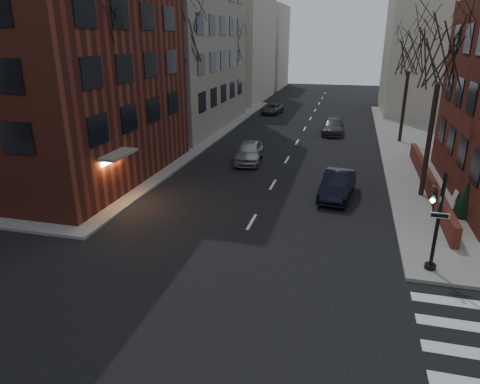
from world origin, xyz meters
name	(u,v)px	position (x,y,z in m)	size (l,w,h in m)	color
sidewalk_far_left	(22,125)	(-29.00, 30.00, 0.07)	(44.00, 44.00, 0.15)	gray
building_left_brick	(25,34)	(-15.50, 16.50, 9.00)	(15.00, 15.00, 18.00)	maroon
low_wall_right	(429,182)	(9.30, 19.00, 0.65)	(0.35, 16.00, 1.00)	maroon
building_distant_la	(218,35)	(-15.00, 55.00, 9.00)	(14.00, 16.00, 18.00)	#BEB5A1
building_distant_ra	(450,44)	(15.00, 50.00, 8.00)	(14.00, 14.00, 16.00)	#BEB5A1
building_distant_lb	(257,47)	(-13.00, 72.00, 7.00)	(10.00, 12.00, 14.00)	#BEB5A1
traffic_signal	(435,228)	(7.94, 8.99, 1.91)	(0.76, 0.44, 4.00)	black
tree_left_a	(100,44)	(-8.80, 14.00, 8.47)	(4.18, 4.18, 10.26)	#2D231C
tree_left_b	(184,36)	(-8.80, 26.00, 8.91)	(4.40, 4.40, 10.80)	#2D231C
tree_left_c	(232,44)	(-8.80, 40.00, 8.03)	(3.96, 3.96, 9.72)	#2D231C
tree_right_a	(443,53)	(8.80, 18.00, 8.03)	(3.96, 3.96, 9.72)	#2D231C
tree_right_b	(411,53)	(8.80, 32.00, 7.59)	(3.74, 3.74, 9.18)	#2D231C
streetlamp_near	(174,104)	(-8.20, 22.00, 4.24)	(0.36, 0.36, 6.28)	black
streetlamp_far	(241,79)	(-8.20, 42.00, 4.24)	(0.36, 0.36, 6.28)	black
parked_sedan	(338,185)	(4.04, 16.70, 0.76)	(1.61, 4.62, 1.52)	black
car_lane_silver	(249,152)	(-2.69, 22.70, 0.79)	(1.86, 4.62, 1.58)	#99999E
car_lane_gray	(333,126)	(2.88, 34.40, 0.71)	(1.98, 4.87, 1.41)	#3D3C41
car_lane_far	(272,109)	(-4.86, 44.13, 0.58)	(1.93, 4.19, 1.17)	#404045
sandwich_board	(458,197)	(10.50, 16.82, 0.55)	(0.36, 0.50, 0.80)	white
evergreen_shrub	(465,199)	(10.43, 15.10, 1.10)	(1.15, 1.15, 1.91)	black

